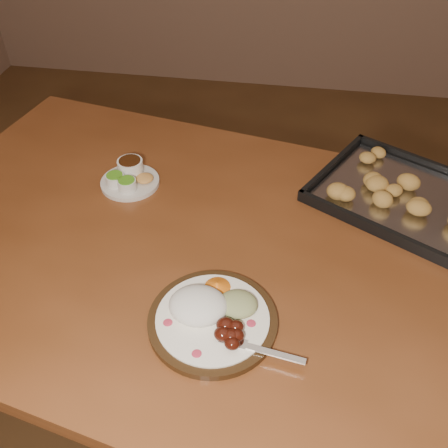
# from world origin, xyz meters

# --- Properties ---
(ground) EXTENTS (4.00, 4.00, 0.00)m
(ground) POSITION_xyz_m (0.00, 0.00, 0.00)
(ground) COLOR brown
(ground) RESTS_ON ground
(dining_table) EXTENTS (1.65, 1.17, 0.75)m
(dining_table) POSITION_xyz_m (-0.13, -0.29, 0.65)
(dining_table) COLOR brown
(dining_table) RESTS_ON ground
(dinner_plate) EXTENTS (0.29, 0.24, 0.05)m
(dinner_plate) POSITION_xyz_m (-0.12, -0.47, 0.77)
(dinner_plate) COLOR black
(dinner_plate) RESTS_ON dining_table
(condiment_saucer) EXTENTS (0.14, 0.14, 0.05)m
(condiment_saucer) POSITION_xyz_m (-0.39, -0.09, 0.77)
(condiment_saucer) COLOR beige
(condiment_saucer) RESTS_ON dining_table
(baking_tray) EXTENTS (0.53, 0.48, 0.04)m
(baking_tray) POSITION_xyz_m (0.28, -0.06, 0.77)
(baking_tray) COLOR black
(baking_tray) RESTS_ON dining_table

